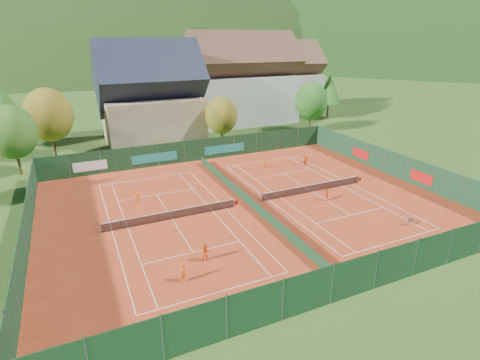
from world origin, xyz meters
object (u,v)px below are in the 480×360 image
Objects in this scene: player_left_near at (183,273)px; player_left_mid at (206,253)px; hotel_block_a at (242,84)px; chalet at (151,99)px; player_right_far_b at (305,161)px; player_right_near at (327,195)px; hotel_block_b at (283,81)px; player_left_far at (137,199)px; ball_hopper at (410,220)px; player_right_far_a at (264,163)px.

player_left_mid reaches higher than player_left_near.
chalet is at bearing -162.47° from hotel_block_a.
player_right_near is at bearing 38.56° from player_right_far_b.
player_left_mid reaches higher than player_right_far_b.
player_right_near is (10.94, -32.57, -5.94)m from chalet.
player_left_mid is (-37.49, -52.01, -5.85)m from hotel_block_b.
chalet is at bearing -114.19° from player_left_far.
hotel_block_b is 64.39m from player_left_mid.
ball_hopper is 19.13m from player_left_mid.
hotel_block_a reaches higher than player_left_mid.
player_left_near is at bearing -119.42° from hotel_block_a.
player_left_far is 0.94× the size of player_right_near.
ball_hopper is 0.58× the size of player_right_far_b.
hotel_block_b is at bearing -143.78° from player_left_far.
chalet is 20.25× the size of ball_hopper.
player_right_far_b reaches higher than player_left_far.
player_left_near is at bearing -135.16° from player_left_mid.
player_right_far_a is (-4.52, 19.77, 0.03)m from ball_hopper.
player_right_far_a is (9.98, -20.51, -6.04)m from chalet.
player_left_near is at bearing 84.10° from player_left_far.
hotel_block_b is 14.72× the size of player_right_far_a.
ball_hopper is at bearing 137.39° from player_left_far.
player_right_far_a is 5.50m from player_right_far_b.
player_right_near is 1.00× the size of player_right_far_b.
player_left_near is 0.98× the size of player_left_mid.
player_right_far_a is at bearing -123.70° from hotel_block_b.
chalet is 23.60m from player_right_far_a.
player_left_mid is 1.20× the size of player_left_far.
player_right_far_b is (15.22, -22.19, -5.94)m from chalet.
player_right_far_a is (-0.96, 12.06, -0.09)m from player_right_near.
ball_hopper is at bearing -108.82° from hotel_block_b.
player_left_far is (-40.33, -39.19, -5.98)m from hotel_block_b.
hotel_block_b is 40.75m from player_right_far_b.
chalet is at bearing 109.80° from ball_hopper.
hotel_block_b is at bearing 71.18° from ball_hopper.
player_left_near is (-25.81, -45.77, -6.63)m from hotel_block_a.
hotel_block_b is at bearing 11.67° from player_right_near.
hotel_block_b is 51.87m from player_right_near.
player_right_far_b is (19.72, 15.83, -0.08)m from player_left_mid.
player_right_near reaches higher than player_right_far_a.
player_left_mid is at bearing -118.09° from hotel_block_a.
player_left_far is at bearing 105.03° from player_right_near.
player_right_far_a is at bearing 102.87° from ball_hopper.
player_left_near reaches higher than ball_hopper.
player_left_near is 19.16m from player_right_near.
chalet is 19.94m from hotel_block_a.
chalet reaches higher than player_left_near.
player_left_near reaches higher than player_right_far_b.
player_left_near is 25.55m from player_right_far_a.
hotel_block_a reaches higher than player_right_near.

